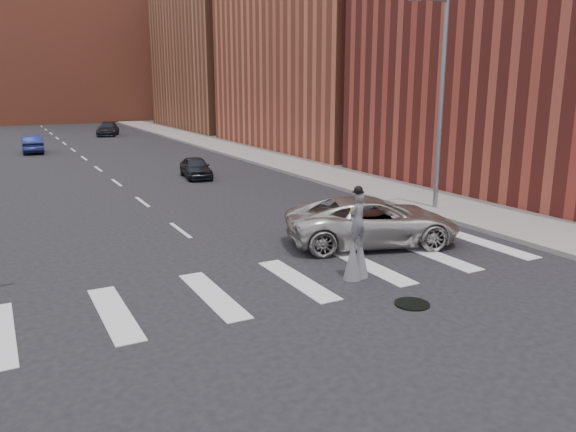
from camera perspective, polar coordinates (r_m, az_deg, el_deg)
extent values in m
plane|color=black|center=(14.89, -1.58, -8.46)|extent=(160.00, 160.00, 0.00)
cube|color=gray|center=(42.12, -1.44, 5.95)|extent=(5.00, 90.00, 0.18)
cylinder|color=black|center=(14.88, 12.49, -8.72)|extent=(0.90, 0.90, 0.04)
cube|color=#B35438|center=(51.27, 5.98, 20.55)|extent=(16.00, 22.00, 24.00)
cube|color=#965437|center=(72.24, -5.17, 16.87)|extent=(16.00, 22.00, 20.00)
cube|color=#B35438|center=(91.27, -20.97, 14.70)|extent=(26.00, 14.00, 18.00)
cylinder|color=slate|center=(25.14, 15.27, 10.56)|extent=(0.20, 0.20, 9.00)
cylinder|color=#332014|center=(16.52, 7.32, -4.58)|extent=(0.07, 0.07, 0.95)
cylinder|color=#332014|center=(16.29, 6.57, -4.82)|extent=(0.07, 0.07, 0.95)
cone|color=#595A5E|center=(16.48, 7.33, -4.19)|extent=(0.52, 0.52, 1.18)
cone|color=#595A5E|center=(16.26, 6.58, -4.42)|extent=(0.52, 0.52, 1.18)
imported|color=#595A5E|center=(16.06, 7.08, -0.39)|extent=(0.65, 0.50, 1.59)
sphere|color=black|center=(15.88, 7.16, 2.61)|extent=(0.26, 0.26, 0.26)
cylinder|color=black|center=(15.89, 7.16, 2.44)|extent=(0.34, 0.34, 0.02)
cube|color=yellow|center=(16.05, 6.75, 1.22)|extent=(0.22, 0.05, 0.10)
imported|color=#B5B2AB|center=(19.79, 8.62, -0.52)|extent=(6.57, 4.45, 1.67)
imported|color=black|center=(33.97, -9.35, 4.89)|extent=(1.92, 3.83, 1.25)
imported|color=navy|center=(50.25, -24.53, 6.68)|extent=(1.66, 4.42, 1.44)
imported|color=black|center=(64.02, -17.83, 8.41)|extent=(3.36, 5.18, 1.40)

